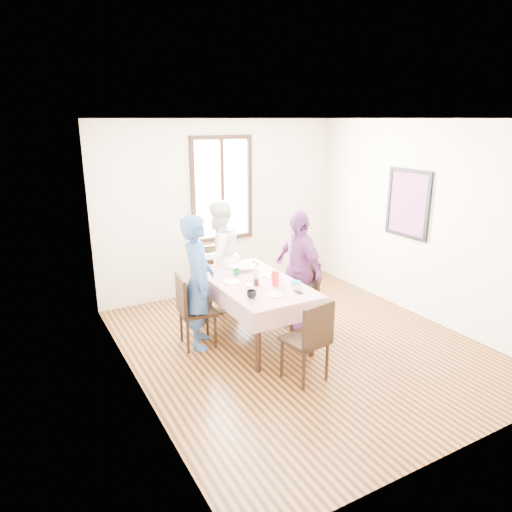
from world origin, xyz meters
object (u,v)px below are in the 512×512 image
(dining_table, at_px, (254,310))
(chair_far, at_px, (217,278))
(person_right, at_px, (298,270))
(chair_near, at_px, (305,340))
(chair_left, at_px, (197,311))
(person_far, at_px, (217,256))
(chair_right, at_px, (298,293))
(person_left, at_px, (198,282))

(dining_table, height_order, chair_far, chair_far)
(dining_table, relative_size, chair_far, 1.79)
(dining_table, bearing_deg, person_right, 4.25)
(chair_near, bearing_deg, chair_left, 110.21)
(chair_left, distance_m, person_far, 1.23)
(chair_near, bearing_deg, dining_table, 81.27)
(chair_left, bearing_deg, chair_near, 35.59)
(chair_near, xyz_separation_m, person_right, (0.69, 1.17, 0.33))
(person_right, bearing_deg, dining_table, -88.14)
(dining_table, relative_size, person_right, 1.03)
(chair_right, bearing_deg, dining_table, 102.94)
(person_left, height_order, person_right, person_left)
(chair_left, height_order, chair_right, same)
(person_left, bearing_deg, chair_near, -129.67)
(chair_right, xyz_separation_m, person_far, (-0.70, 1.05, 0.35))
(chair_left, bearing_deg, chair_far, 150.61)
(person_far, height_order, person_right, person_far)
(dining_table, bearing_deg, chair_left, 167.76)
(chair_right, height_order, person_right, person_right)
(person_far, bearing_deg, person_left, 36.87)
(person_left, distance_m, person_right, 1.38)
(chair_left, relative_size, chair_near, 1.00)
(chair_far, distance_m, person_far, 0.35)
(dining_table, bearing_deg, person_far, 90.00)
(person_left, bearing_deg, chair_right, -72.15)
(chair_left, height_order, chair_near, same)
(chair_right, xyz_separation_m, chair_near, (-0.70, -1.17, 0.00))
(chair_far, bearing_deg, dining_table, 93.53)
(dining_table, xyz_separation_m, person_left, (-0.69, 0.15, 0.45))
(chair_far, relative_size, person_right, 0.58)
(dining_table, bearing_deg, chair_near, -90.00)
(dining_table, height_order, person_far, person_far)
(chair_right, distance_m, person_left, 1.44)
(chair_right, relative_size, person_right, 0.58)
(person_far, bearing_deg, person_right, 105.90)
(chair_near, distance_m, person_right, 1.40)
(chair_left, distance_m, chair_near, 1.46)
(chair_right, distance_m, chair_near, 1.37)
(chair_right, distance_m, chair_far, 1.28)
(chair_far, height_order, person_left, person_left)
(person_right, bearing_deg, chair_left, -96.59)
(chair_far, relative_size, person_left, 0.55)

